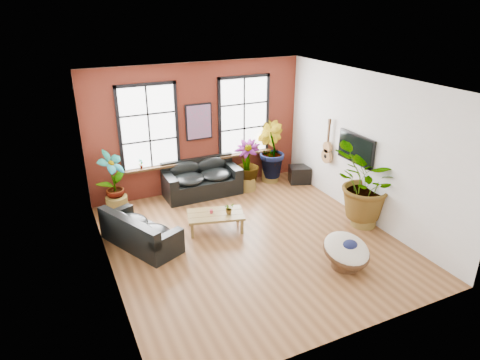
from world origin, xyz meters
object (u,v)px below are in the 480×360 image
object	(u,v)px
coffee_table	(216,215)
sofa_left	(139,232)
papasan_chair	(346,251)
sofa_back	(201,179)

from	to	relation	value
coffee_table	sofa_left	bearing A→B (deg)	-166.30
coffee_table	papasan_chair	bearing A→B (deg)	-39.67
sofa_back	coffee_table	size ratio (longest dim) A/B	1.45
sofa_back	papasan_chair	bearing A→B (deg)	-73.39
sofa_left	papasan_chair	size ratio (longest dim) A/B	1.84
sofa_back	papasan_chair	world-z (taller)	sofa_back
sofa_back	coffee_table	xyz separation A→B (m)	(-0.41, -2.06, -0.07)
coffee_table	papasan_chair	size ratio (longest dim) A/B	1.27
papasan_chair	sofa_left	bearing A→B (deg)	133.63
papasan_chair	sofa_back	bearing A→B (deg)	96.10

